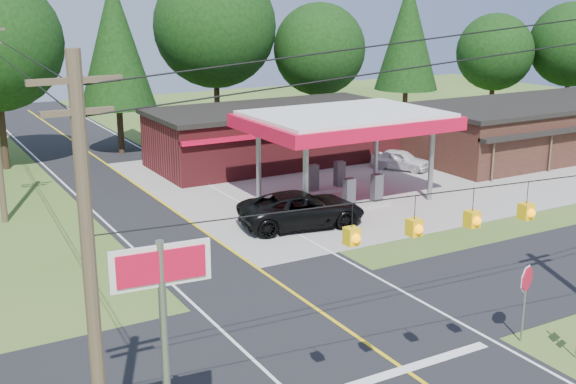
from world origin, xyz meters
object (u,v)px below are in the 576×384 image
gas_canopy (345,123)px  big_stop_sign (163,311)px  suv_car (302,210)px  octagonal_stop_sign (526,285)px  sedan_car (401,160)px

gas_canopy → big_stop_sign: (-17.00, -18.01, 0.07)m
suv_car → octagonal_stop_sign: (-0.00, -14.01, 1.13)m
gas_canopy → big_stop_sign: size_ratio=1.78×
gas_canopy → sedan_car: gas_canopy is taller
sedan_car → gas_canopy: bearing=-179.7°
sedan_car → octagonal_stop_sign: size_ratio=1.44×
octagonal_stop_sign → gas_canopy: bearing=75.2°
suv_car → sedan_car: bearing=-48.6°
gas_canopy → suv_car: 6.39m
suv_car → big_stop_sign: 19.84m
gas_canopy → suv_car: gas_canopy is taller
gas_canopy → big_stop_sign: bearing=-133.3°
sedan_car → octagonal_stop_sign: 24.04m
big_stop_sign → suv_car: bearing=50.2°
gas_canopy → octagonal_stop_sign: gas_canopy is taller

